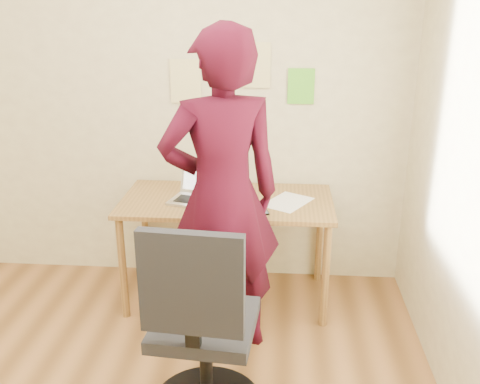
# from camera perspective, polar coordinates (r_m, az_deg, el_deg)

# --- Properties ---
(room) EXTENTS (3.58, 3.58, 2.78)m
(room) POSITION_cam_1_polar(r_m,az_deg,el_deg) (2.20, -18.61, 1.80)
(room) COLOR brown
(room) RESTS_ON ground
(desk) EXTENTS (1.40, 0.70, 0.74)m
(desk) POSITION_cam_1_polar(r_m,az_deg,el_deg) (3.59, -1.39, -2.07)
(desk) COLOR olive
(desk) RESTS_ON ground
(laptop) EXTENTS (0.40, 0.38, 0.24)m
(laptop) POSITION_cam_1_polar(r_m,az_deg,el_deg) (3.54, -4.35, -0.00)
(laptop) COLOR #B9B9C1
(laptop) RESTS_ON desk
(paper_sheet) EXTENTS (0.37, 0.40, 0.00)m
(paper_sheet) POSITION_cam_1_polar(r_m,az_deg,el_deg) (3.52, 5.10, -1.06)
(paper_sheet) COLOR white
(paper_sheet) RESTS_ON desk
(phone) EXTENTS (0.08, 0.12, 0.01)m
(phone) POSITION_cam_1_polar(r_m,az_deg,el_deg) (3.34, 2.50, -2.09)
(phone) COLOR black
(phone) RESTS_ON desk
(wall_note_left) EXTENTS (0.21, 0.00, 0.30)m
(wall_note_left) POSITION_cam_1_polar(r_m,az_deg,el_deg) (3.76, -5.83, 11.65)
(wall_note_left) COLOR #DDCF84
(wall_note_left) RESTS_ON room
(wall_note_mid) EXTENTS (0.21, 0.00, 0.30)m
(wall_note_mid) POSITION_cam_1_polar(r_m,az_deg,el_deg) (3.69, 1.59, 13.38)
(wall_note_mid) COLOR #DDCF84
(wall_note_mid) RESTS_ON room
(wall_note_right) EXTENTS (0.18, 0.00, 0.24)m
(wall_note_right) POSITION_cam_1_polar(r_m,az_deg,el_deg) (3.71, 6.53, 11.13)
(wall_note_right) COLOR #5BC12B
(wall_note_right) RESTS_ON room
(office_chair) EXTENTS (0.57, 0.57, 1.10)m
(office_chair) POSITION_cam_1_polar(r_m,az_deg,el_deg) (2.65, -4.08, -15.35)
(office_chair) COLOR black
(office_chair) RESTS_ON ground
(person) EXTENTS (0.80, 0.65, 1.90)m
(person) POSITION_cam_1_polar(r_m,az_deg,el_deg) (3.00, -1.97, -0.55)
(person) COLOR #360715
(person) RESTS_ON ground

